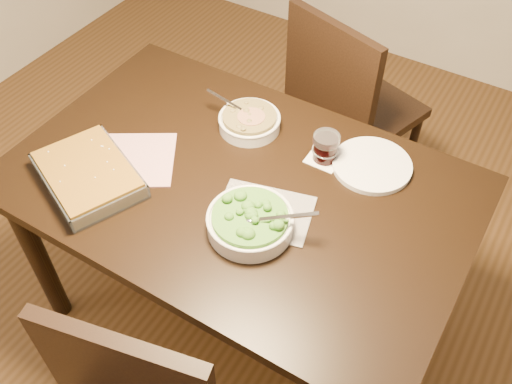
{
  "coord_description": "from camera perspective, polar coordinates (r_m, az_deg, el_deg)",
  "views": [
    {
      "loc": [
        0.67,
        -0.99,
        2.01
      ],
      "look_at": [
        0.09,
        -0.05,
        0.8
      ],
      "focal_mm": 40.0,
      "sensor_mm": 36.0,
      "label": 1
    }
  ],
  "objects": [
    {
      "name": "ground",
      "position": [
        2.33,
        -1.39,
        -11.74
      ],
      "size": [
        4.0,
        4.0,
        0.0
      ],
      "primitive_type": "plane",
      "color": "#462C14",
      "rests_on": "ground"
    },
    {
      "name": "stew_bowl",
      "position": [
        1.89,
        -0.66,
        7.13
      ],
      "size": [
        0.23,
        0.21,
        0.08
      ],
      "color": "white",
      "rests_on": "table"
    },
    {
      "name": "broccoli_bowl",
      "position": [
        1.58,
        -0.59,
        -2.96
      ],
      "size": [
        0.27,
        0.24,
        0.09
      ],
      "color": "white",
      "rests_on": "table"
    },
    {
      "name": "wine_tumbler",
      "position": [
        1.78,
        6.98,
        4.53
      ],
      "size": [
        0.08,
        0.08,
        0.09
      ],
      "color": "black",
      "rests_on": "coaster"
    },
    {
      "name": "baking_dish",
      "position": [
        1.78,
        -16.43,
        1.65
      ],
      "size": [
        0.4,
        0.36,
        0.06
      ],
      "rotation": [
        0.0,
        0.0,
        -0.42
      ],
      "color": "silver",
      "rests_on": "table"
    },
    {
      "name": "magazine_a",
      "position": [
        1.84,
        -13.27,
        3.16
      ],
      "size": [
        0.4,
        0.38,
        0.01
      ],
      "primitive_type": "cube",
      "rotation": [
        0.0,
        0.0,
        0.56
      ],
      "color": "#9F2D4A",
      "rests_on": "table"
    },
    {
      "name": "chair_far",
      "position": [
        2.39,
        8.94,
        8.72
      ],
      "size": [
        0.56,
        0.56,
        0.94
      ],
      "rotation": [
        0.0,
        0.0,
        2.83
      ],
      "color": "black",
      "rests_on": "ground"
    },
    {
      "name": "magazine_b",
      "position": [
        1.65,
        0.86,
        -1.99
      ],
      "size": [
        0.31,
        0.26,
        0.0
      ],
      "primitive_type": "cube",
      "rotation": [
        0.0,
        0.0,
        0.26
      ],
      "color": "#282830",
      "rests_on": "table"
    },
    {
      "name": "coaster",
      "position": [
        1.81,
        6.84,
        3.38
      ],
      "size": [
        0.1,
        0.1,
        0.0
      ],
      "primitive_type": "cube",
      "color": "white",
      "rests_on": "table"
    },
    {
      "name": "table",
      "position": [
        1.8,
        -1.76,
        -1.04
      ],
      "size": [
        1.4,
        0.9,
        0.75
      ],
      "color": "black",
      "rests_on": "ground"
    },
    {
      "name": "dinner_plate",
      "position": [
        1.8,
        11.52,
        2.65
      ],
      "size": [
        0.25,
        0.25,
        0.02
      ],
      "primitive_type": "cylinder",
      "color": "white",
      "rests_on": "table"
    }
  ]
}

